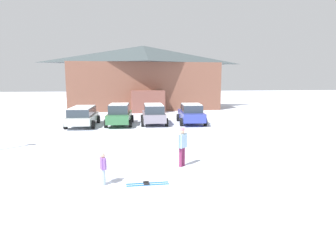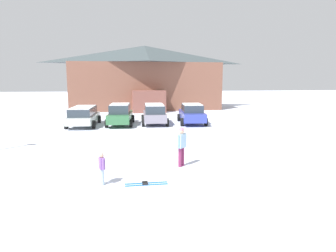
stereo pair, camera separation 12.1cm
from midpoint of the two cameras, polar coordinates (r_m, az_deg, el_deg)
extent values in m
plane|color=silver|center=(9.48, 5.41, -14.10)|extent=(160.00, 160.00, 0.00)
cube|color=brown|center=(38.01, -4.32, 7.61)|extent=(17.80, 8.53, 5.56)
pyramid|color=#3B4649|center=(38.11, -4.39, 13.41)|extent=(18.42, 9.15, 2.14)
cube|color=brown|center=(33.26, -3.54, 4.69)|extent=(3.66, 1.93, 2.40)
cube|color=#B7C0BB|center=(24.61, -15.63, 1.43)|extent=(2.08, 4.87, 0.56)
cube|color=#2D3842|center=(24.45, -15.73, 2.72)|extent=(1.80, 3.71, 0.58)
cube|color=white|center=(24.42, -15.76, 3.47)|extent=(1.68, 3.52, 0.06)
cylinder|color=black|center=(26.29, -17.15, 1.22)|extent=(0.25, 0.65, 0.64)
cylinder|color=black|center=(25.94, -12.82, 1.29)|extent=(0.25, 0.65, 0.64)
cylinder|color=black|center=(23.43, -18.68, 0.23)|extent=(0.25, 0.65, 0.64)
cylinder|color=black|center=(23.03, -13.83, 0.30)|extent=(0.25, 0.65, 0.64)
cube|color=#336D41|center=(24.44, -8.91, 1.74)|extent=(2.02, 4.53, 0.67)
cube|color=#2D3842|center=(24.15, -9.00, 3.26)|extent=(1.67, 2.40, 0.68)
cube|color=white|center=(24.12, -9.02, 4.14)|extent=(1.56, 2.28, 0.06)
cylinder|color=black|center=(25.94, -10.64, 1.37)|extent=(0.26, 0.65, 0.64)
cylinder|color=black|center=(25.77, -6.55, 1.41)|extent=(0.26, 0.65, 0.64)
cylinder|color=black|center=(23.25, -11.49, 0.46)|extent=(0.26, 0.65, 0.64)
cylinder|color=black|center=(23.06, -6.93, 0.51)|extent=(0.26, 0.65, 0.64)
cube|color=gray|center=(24.65, -2.47, 1.87)|extent=(1.86, 4.11, 0.64)
cube|color=#2D3842|center=(24.50, -2.47, 3.31)|extent=(1.62, 3.13, 0.62)
cube|color=white|center=(24.47, -2.48, 4.11)|extent=(1.51, 2.97, 0.06)
cylinder|color=black|center=(25.91, -4.71, 1.48)|extent=(0.24, 0.65, 0.64)
cylinder|color=black|center=(26.00, -0.55, 1.54)|extent=(0.24, 0.65, 0.64)
cylinder|color=black|center=(23.41, -4.60, 0.67)|extent=(0.24, 0.65, 0.64)
cylinder|color=black|center=(23.52, 0.00, 0.74)|extent=(0.24, 0.65, 0.64)
cube|color=#3340A6|center=(25.06, 4.68, 2.00)|extent=(2.08, 4.59, 0.68)
cube|color=#2D3842|center=(24.77, 4.77, 3.40)|extent=(1.72, 2.43, 0.60)
cube|color=white|center=(24.74, 4.78, 4.16)|extent=(1.60, 2.31, 0.06)
cylinder|color=black|center=(26.36, 2.20, 1.63)|extent=(0.26, 0.65, 0.64)
cylinder|color=black|center=(26.61, 6.30, 1.66)|extent=(0.26, 0.65, 0.64)
cylinder|color=black|center=(23.62, 2.84, 0.77)|extent=(0.26, 0.65, 0.64)
cylinder|color=black|center=(23.90, 7.39, 0.80)|extent=(0.26, 0.65, 0.64)
cylinder|color=#96B0C3|center=(11.01, -12.18, -9.32)|extent=(0.10, 0.10, 0.57)
cylinder|color=#96B0C3|center=(10.90, -12.00, -9.52)|extent=(0.10, 0.10, 0.57)
cube|color=#885AAA|center=(10.81, -12.18, -6.96)|extent=(0.25, 0.32, 0.40)
cylinder|color=#885AAA|center=(10.98, -12.42, -6.68)|extent=(0.08, 0.08, 0.38)
cylinder|color=#885AAA|center=(10.64, -11.92, -7.15)|extent=(0.08, 0.08, 0.38)
sphere|color=tan|center=(10.74, -12.22, -5.55)|extent=(0.15, 0.15, 0.15)
cylinder|color=beige|center=(10.72, -12.24, -5.14)|extent=(0.14, 0.14, 0.07)
cylinder|color=#7C2951|center=(12.77, 2.58, -5.98)|extent=(0.15, 0.15, 0.82)
cylinder|color=#7C2951|center=(12.91, 3.06, -5.81)|extent=(0.15, 0.15, 0.82)
cube|color=#9DC6E4|center=(12.68, 2.85, -2.84)|extent=(0.46, 0.45, 0.58)
cylinder|color=#9DC6E4|center=(12.48, 2.15, -2.96)|extent=(0.11, 0.11, 0.55)
cylinder|color=#9DC6E4|center=(12.88, 3.52, -2.59)|extent=(0.11, 0.11, 0.55)
sphere|color=tan|center=(12.60, 2.86, -1.08)|extent=(0.21, 0.21, 0.21)
cylinder|color=pink|center=(12.58, 2.86, -0.57)|extent=(0.20, 0.20, 0.10)
cube|color=blue|center=(10.94, -3.86, -10.79)|extent=(1.51, 0.14, 0.02)
cube|color=black|center=(10.93, -4.13, -10.60)|extent=(0.20, 0.09, 0.06)
cube|color=blue|center=(10.76, -3.76, -11.14)|extent=(1.51, 0.14, 0.02)
cube|color=black|center=(10.74, -4.03, -10.96)|extent=(0.20, 0.09, 0.06)
camera|label=1|loc=(0.06, -89.79, 0.03)|focal=32.00mm
camera|label=2|loc=(0.06, 90.21, -0.03)|focal=32.00mm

